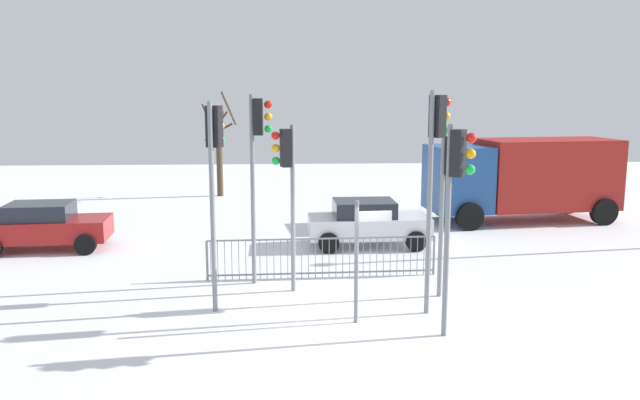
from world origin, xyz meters
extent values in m
plane|color=white|center=(0.00, 0.00, 0.00)|extent=(60.00, 60.00, 0.00)
cylinder|color=slate|center=(2.72, 1.26, 1.97)|extent=(0.11, 0.11, 3.94)
cube|color=black|center=(2.88, 1.22, 3.39)|extent=(0.29, 0.36, 0.90)
sphere|color=red|center=(3.12, 1.16, 3.69)|extent=(0.20, 0.20, 0.20)
sphere|color=orange|center=(3.12, 1.16, 3.39)|extent=(0.20, 0.20, 0.20)
sphere|color=green|center=(3.12, 1.16, 3.09)|extent=(0.20, 0.20, 0.20)
cylinder|color=slate|center=(-2.55, 0.47, 2.33)|extent=(0.11, 0.11, 4.67)
cube|color=black|center=(-2.48, 0.62, 4.12)|extent=(0.38, 0.33, 0.90)
sphere|color=red|center=(-2.38, 0.85, 4.42)|extent=(0.20, 0.20, 0.20)
sphere|color=orange|center=(-2.38, 0.85, 4.12)|extent=(0.20, 0.20, 0.20)
sphere|color=green|center=(-2.38, 0.85, 3.82)|extent=(0.20, 0.20, 0.20)
cylinder|color=slate|center=(2.16, 0.09, 2.45)|extent=(0.11, 0.11, 4.90)
cube|color=black|center=(2.30, 0.18, 4.35)|extent=(0.36, 0.39, 0.90)
sphere|color=red|center=(2.51, 0.31, 4.65)|extent=(0.20, 0.20, 0.20)
sphere|color=orange|center=(2.51, 0.31, 4.35)|extent=(0.20, 0.20, 0.20)
sphere|color=green|center=(2.51, 0.31, 4.05)|extent=(0.20, 0.20, 0.20)
cylinder|color=slate|center=(2.22, -1.25, 2.13)|extent=(0.11, 0.11, 4.25)
cube|color=black|center=(2.35, -1.34, 3.70)|extent=(0.37, 0.39, 0.90)
sphere|color=red|center=(2.56, -1.49, 4.00)|extent=(0.20, 0.20, 0.20)
sphere|color=orange|center=(2.56, -1.49, 3.70)|extent=(0.20, 0.20, 0.20)
sphere|color=green|center=(2.56, -1.49, 3.40)|extent=(0.20, 0.20, 0.20)
cylinder|color=slate|center=(-0.78, 1.87, 2.05)|extent=(0.11, 0.11, 4.09)
cube|color=black|center=(-0.94, 1.83, 3.54)|extent=(0.30, 0.37, 0.90)
sphere|color=red|center=(-1.18, 1.76, 3.84)|extent=(0.20, 0.20, 0.20)
sphere|color=orange|center=(-1.18, 1.76, 3.54)|extent=(0.20, 0.20, 0.20)
sphere|color=green|center=(-1.18, 1.76, 3.24)|extent=(0.20, 0.20, 0.20)
cylinder|color=slate|center=(-1.78, 2.56, 2.40)|extent=(0.11, 0.11, 4.80)
cube|color=black|center=(-1.61, 2.55, 4.25)|extent=(0.23, 0.33, 0.90)
sphere|color=red|center=(-1.36, 2.54, 4.55)|extent=(0.20, 0.20, 0.20)
sphere|color=orange|center=(-1.36, 2.54, 4.25)|extent=(0.20, 0.20, 0.20)
sphere|color=green|center=(-1.36, 2.54, 3.95)|extent=(0.20, 0.20, 0.20)
cylinder|color=slate|center=(0.52, -0.42, 1.32)|extent=(0.09, 0.09, 2.65)
cube|color=white|center=(0.92, -0.38, 2.30)|extent=(0.70, 0.10, 0.22)
cube|color=slate|center=(0.00, 2.99, 1.05)|extent=(6.02, 0.25, 0.04)
cube|color=slate|center=(0.00, 2.99, 0.12)|extent=(6.02, 0.25, 0.04)
cylinder|color=slate|center=(-2.92, 2.89, 0.53)|extent=(0.02, 0.02, 1.05)
cylinder|color=slate|center=(-2.74, 2.89, 0.53)|extent=(0.02, 0.02, 1.05)
cylinder|color=slate|center=(-2.55, 2.90, 0.53)|extent=(0.02, 0.02, 1.05)
cylinder|color=slate|center=(-2.37, 2.91, 0.53)|extent=(0.02, 0.02, 1.05)
cylinder|color=slate|center=(-2.19, 2.91, 0.53)|extent=(0.02, 0.02, 1.05)
cylinder|color=slate|center=(-2.01, 2.92, 0.53)|extent=(0.02, 0.02, 1.05)
cylinder|color=slate|center=(-1.83, 2.93, 0.53)|extent=(0.02, 0.02, 1.05)
cylinder|color=slate|center=(-1.64, 2.93, 0.53)|extent=(0.02, 0.02, 1.05)
cylinder|color=slate|center=(-1.46, 2.94, 0.53)|extent=(0.02, 0.02, 1.05)
cylinder|color=slate|center=(-1.28, 2.95, 0.53)|extent=(0.02, 0.02, 1.05)
cylinder|color=slate|center=(-1.10, 2.95, 0.53)|extent=(0.02, 0.02, 1.05)
cylinder|color=slate|center=(-0.91, 2.96, 0.53)|extent=(0.02, 0.02, 1.05)
cylinder|color=slate|center=(-0.73, 2.96, 0.53)|extent=(0.02, 0.02, 1.05)
cylinder|color=slate|center=(-0.55, 2.97, 0.53)|extent=(0.02, 0.02, 1.05)
cylinder|color=slate|center=(-0.37, 2.98, 0.53)|extent=(0.02, 0.02, 1.05)
cylinder|color=slate|center=(-0.18, 2.98, 0.53)|extent=(0.02, 0.02, 1.05)
cylinder|color=slate|center=(0.00, 2.99, 0.53)|extent=(0.02, 0.02, 1.05)
cylinder|color=slate|center=(0.18, 3.00, 0.53)|extent=(0.02, 0.02, 1.05)
cylinder|color=slate|center=(0.36, 3.00, 0.53)|extent=(0.02, 0.02, 1.05)
cylinder|color=slate|center=(0.55, 3.01, 0.53)|extent=(0.02, 0.02, 1.05)
cylinder|color=slate|center=(0.73, 3.02, 0.53)|extent=(0.02, 0.02, 1.05)
cylinder|color=slate|center=(0.91, 3.02, 0.53)|extent=(0.02, 0.02, 1.05)
cylinder|color=slate|center=(1.09, 3.03, 0.53)|extent=(0.02, 0.02, 1.05)
cylinder|color=slate|center=(1.27, 3.04, 0.53)|extent=(0.02, 0.02, 1.05)
cylinder|color=slate|center=(1.46, 3.04, 0.53)|extent=(0.02, 0.02, 1.05)
cylinder|color=slate|center=(1.64, 3.05, 0.53)|extent=(0.02, 0.02, 1.05)
cylinder|color=slate|center=(1.82, 3.06, 0.53)|extent=(0.02, 0.02, 1.05)
cylinder|color=slate|center=(2.00, 3.06, 0.53)|extent=(0.02, 0.02, 1.05)
cylinder|color=slate|center=(2.19, 3.07, 0.53)|extent=(0.02, 0.02, 1.05)
cylinder|color=slate|center=(2.37, 3.08, 0.53)|extent=(0.02, 0.02, 1.05)
cylinder|color=slate|center=(2.55, 3.08, 0.53)|extent=(0.02, 0.02, 1.05)
cylinder|color=slate|center=(2.73, 3.09, 0.53)|extent=(0.02, 0.02, 1.05)
cylinder|color=slate|center=(2.92, 3.09, 0.53)|extent=(0.02, 0.02, 1.05)
cylinder|color=slate|center=(-3.01, 2.88, 0.53)|extent=(0.06, 0.06, 1.05)
cylinder|color=slate|center=(3.01, 3.10, 0.53)|extent=(0.06, 0.06, 1.05)
cube|color=silver|center=(1.67, 6.44, 0.65)|extent=(3.84, 1.78, 0.65)
cube|color=#1E232D|center=(1.52, 6.44, 1.20)|extent=(1.93, 1.54, 0.55)
cylinder|color=black|center=(3.00, 7.32, 0.32)|extent=(0.64, 0.23, 0.64)
cylinder|color=black|center=(3.04, 5.62, 0.32)|extent=(0.64, 0.23, 0.64)
cylinder|color=black|center=(0.30, 7.26, 0.32)|extent=(0.64, 0.23, 0.64)
cylinder|color=black|center=(0.34, 5.56, 0.32)|extent=(0.64, 0.23, 0.64)
cube|color=maroon|center=(-8.41, 6.48, 0.65)|extent=(3.92, 1.99, 0.65)
cube|color=#1E232D|center=(-8.56, 6.47, 1.20)|extent=(2.01, 1.64, 0.55)
cylinder|color=black|center=(-7.13, 7.44, 0.32)|extent=(0.65, 0.27, 0.64)
cylinder|color=black|center=(-7.00, 5.74, 0.32)|extent=(0.65, 0.27, 0.64)
cylinder|color=black|center=(-9.82, 7.23, 0.32)|extent=(0.65, 0.27, 0.64)
cube|color=maroon|center=(8.91, 10.18, 1.80)|extent=(5.26, 3.00, 2.60)
cube|color=navy|center=(5.39, 9.74, 1.70)|extent=(2.27, 2.53, 2.40)
cylinder|color=black|center=(5.53, 8.55, 0.50)|extent=(1.03, 0.42, 1.00)
cylinder|color=black|center=(5.24, 10.93, 0.50)|extent=(1.03, 0.42, 1.00)
cylinder|color=black|center=(10.74, 9.19, 0.50)|extent=(1.03, 0.42, 1.00)
cylinder|color=black|center=(10.45, 11.58, 0.50)|extent=(1.03, 0.42, 1.00)
cylinder|color=#473828|center=(-4.05, 16.70, 2.11)|extent=(0.29, 0.29, 4.22)
cylinder|color=#473828|center=(-4.50, 16.41, 3.73)|extent=(0.69, 1.02, 1.14)
cylinder|color=#473828|center=(-4.02, 17.26, 3.06)|extent=(1.19, 0.15, 0.68)
cylinder|color=#473828|center=(-3.54, 16.44, 4.09)|extent=(0.64, 1.13, 1.55)
cylinder|color=#473828|center=(-4.21, 17.21, 3.23)|extent=(1.13, 0.44, 1.43)
camera|label=1|loc=(-0.94, -13.45, 4.87)|focal=36.08mm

